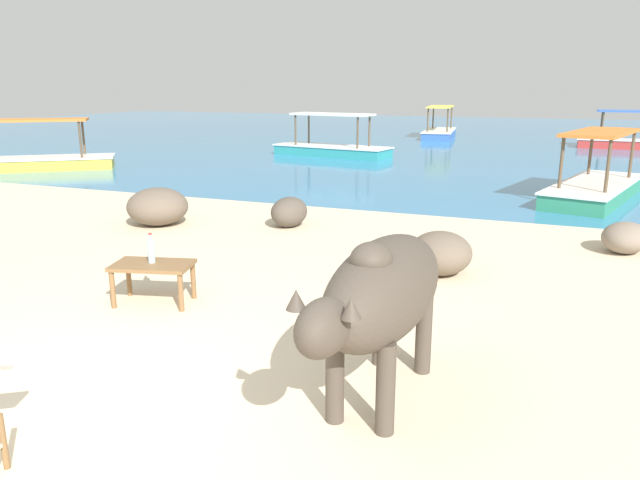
{
  "coord_description": "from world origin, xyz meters",
  "views": [
    {
      "loc": [
        2.75,
        -2.68,
        2.13
      ],
      "look_at": [
        0.53,
        3.0,
        0.55
      ],
      "focal_mm": 33.6,
      "sensor_mm": 36.0,
      "label": 1
    }
  ],
  "objects_px": {
    "boat_teal": "(332,147)",
    "boat_yellow": "(39,159)",
    "boat_green": "(595,185)",
    "boat_blue": "(439,131)",
    "boat_red": "(635,141)",
    "cow": "(382,293)",
    "bottle": "(151,251)",
    "low_bench_table": "(153,270)"
  },
  "relations": [
    {
      "from": "bottle",
      "to": "boat_blue",
      "type": "xyz_separation_m",
      "value": [
        -0.93,
        20.59,
        -0.28
      ]
    },
    {
      "from": "low_bench_table",
      "to": "boat_yellow",
      "type": "bearing_deg",
      "value": 126.76
    },
    {
      "from": "boat_teal",
      "to": "boat_yellow",
      "type": "xyz_separation_m",
      "value": [
        -5.98,
        -5.62,
        0.0
      ]
    },
    {
      "from": "cow",
      "to": "boat_green",
      "type": "distance_m",
      "value": 9.02
    },
    {
      "from": "boat_green",
      "to": "boat_red",
      "type": "xyz_separation_m",
      "value": [
        1.75,
        10.76,
        0.0
      ]
    },
    {
      "from": "bottle",
      "to": "boat_blue",
      "type": "bearing_deg",
      "value": 92.59
    },
    {
      "from": "boat_teal",
      "to": "boat_red",
      "type": "xyz_separation_m",
      "value": [
        8.93,
        5.83,
        0.0
      ]
    },
    {
      "from": "cow",
      "to": "boat_yellow",
      "type": "height_order",
      "value": "boat_yellow"
    },
    {
      "from": "boat_blue",
      "to": "low_bench_table",
      "type": "bearing_deg",
      "value": -2.76
    },
    {
      "from": "boat_yellow",
      "to": "bottle",
      "type": "bearing_deg",
      "value": 104.16
    },
    {
      "from": "boat_teal",
      "to": "boat_yellow",
      "type": "bearing_deg",
      "value": -126.99
    },
    {
      "from": "boat_green",
      "to": "boat_red",
      "type": "height_order",
      "value": "same"
    },
    {
      "from": "cow",
      "to": "boat_green",
      "type": "bearing_deg",
      "value": 171.7
    },
    {
      "from": "boat_blue",
      "to": "bottle",
      "type": "bearing_deg",
      "value": -2.82
    },
    {
      "from": "boat_blue",
      "to": "boat_yellow",
      "type": "relative_size",
      "value": 1.04
    },
    {
      "from": "low_bench_table",
      "to": "bottle",
      "type": "relative_size",
      "value": 2.85
    },
    {
      "from": "boat_green",
      "to": "boat_yellow",
      "type": "distance_m",
      "value": 13.17
    },
    {
      "from": "boat_blue",
      "to": "boat_teal",
      "type": "bearing_deg",
      "value": -18.83
    },
    {
      "from": "boat_red",
      "to": "cow",
      "type": "bearing_deg",
      "value": 80.55
    },
    {
      "from": "boat_green",
      "to": "boat_teal",
      "type": "height_order",
      "value": "same"
    },
    {
      "from": "cow",
      "to": "boat_yellow",
      "type": "relative_size",
      "value": 0.57
    },
    {
      "from": "boat_teal",
      "to": "boat_yellow",
      "type": "height_order",
      "value": "same"
    },
    {
      "from": "low_bench_table",
      "to": "boat_red",
      "type": "distance_m",
      "value": 19.58
    },
    {
      "from": "boat_blue",
      "to": "boat_red",
      "type": "xyz_separation_m",
      "value": [
        7.05,
        -2.02,
        0.0
      ]
    },
    {
      "from": "bottle",
      "to": "boat_green",
      "type": "distance_m",
      "value": 8.96
    },
    {
      "from": "low_bench_table",
      "to": "boat_teal",
      "type": "relative_size",
      "value": 0.22
    },
    {
      "from": "bottle",
      "to": "boat_yellow",
      "type": "relative_size",
      "value": 0.08
    },
    {
      "from": "cow",
      "to": "boat_red",
      "type": "height_order",
      "value": "boat_red"
    },
    {
      "from": "bottle",
      "to": "boat_green",
      "type": "height_order",
      "value": "boat_green"
    },
    {
      "from": "boat_blue",
      "to": "boat_yellow",
      "type": "bearing_deg",
      "value": -35.64
    },
    {
      "from": "bottle",
      "to": "boat_red",
      "type": "distance_m",
      "value": 19.56
    },
    {
      "from": "bottle",
      "to": "boat_yellow",
      "type": "distance_m",
      "value": 11.31
    },
    {
      "from": "bottle",
      "to": "boat_teal",
      "type": "distance_m",
      "value": 13.05
    },
    {
      "from": "boat_yellow",
      "to": "boat_teal",
      "type": "bearing_deg",
      "value": -173.54
    },
    {
      "from": "cow",
      "to": "boat_blue",
      "type": "xyz_separation_m",
      "value": [
        -3.53,
        21.61,
        -0.52
      ]
    },
    {
      "from": "bottle",
      "to": "boat_blue",
      "type": "distance_m",
      "value": 20.61
    },
    {
      "from": "cow",
      "to": "bottle",
      "type": "distance_m",
      "value": 2.81
    },
    {
      "from": "boat_blue",
      "to": "boat_red",
      "type": "bearing_deg",
      "value": 68.64
    },
    {
      "from": "low_bench_table",
      "to": "boat_yellow",
      "type": "height_order",
      "value": "boat_yellow"
    },
    {
      "from": "bottle",
      "to": "boat_teal",
      "type": "bearing_deg",
      "value": 102.4
    },
    {
      "from": "boat_green",
      "to": "boat_teal",
      "type": "distance_m",
      "value": 8.71
    },
    {
      "from": "boat_blue",
      "to": "boat_green",
      "type": "bearing_deg",
      "value": 17.13
    }
  ]
}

